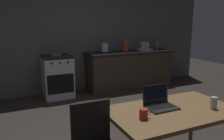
{
  "coord_description": "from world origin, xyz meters",
  "views": [
    {
      "loc": [
        -1.46,
        -2.53,
        1.63
      ],
      "look_at": [
        0.02,
        0.63,
        0.88
      ],
      "focal_mm": 37.13,
      "sensor_mm": 36.0,
      "label": 1
    }
  ],
  "objects_px": {
    "drinking_glass": "(214,103)",
    "coffee_mug": "(144,114)",
    "bottle": "(157,45)",
    "frying_pan": "(56,55)",
    "electric_kettle": "(105,48)",
    "dining_table": "(172,116)",
    "dish_rack": "(145,48)",
    "stove_oven": "(58,76)",
    "cereal_box": "(125,46)",
    "laptop": "(160,103)"
  },
  "relations": [
    {
      "from": "drinking_glass",
      "to": "coffee_mug",
      "type": "bearing_deg",
      "value": 173.56
    },
    {
      "from": "bottle",
      "to": "frying_pan",
      "type": "bearing_deg",
      "value": 179.55
    },
    {
      "from": "frying_pan",
      "to": "coffee_mug",
      "type": "bearing_deg",
      "value": -87.22
    },
    {
      "from": "electric_kettle",
      "to": "drinking_glass",
      "type": "xyz_separation_m",
      "value": [
        -0.16,
        -3.25,
        -0.21
      ]
    },
    {
      "from": "dining_table",
      "to": "dish_rack",
      "type": "relative_size",
      "value": 3.94
    },
    {
      "from": "dining_table",
      "to": "frying_pan",
      "type": "distance_m",
      "value": 3.12
    },
    {
      "from": "coffee_mug",
      "to": "drinking_glass",
      "type": "distance_m",
      "value": 0.8
    },
    {
      "from": "drinking_glass",
      "to": "dish_rack",
      "type": "relative_size",
      "value": 0.37
    },
    {
      "from": "bottle",
      "to": "stove_oven",
      "type": "bearing_deg",
      "value": 178.92
    },
    {
      "from": "coffee_mug",
      "to": "dish_rack",
      "type": "xyz_separation_m",
      "value": [
        2.04,
        3.16,
        0.17
      ]
    },
    {
      "from": "frying_pan",
      "to": "cereal_box",
      "type": "bearing_deg",
      "value": 1.73
    },
    {
      "from": "stove_oven",
      "to": "bottle",
      "type": "relative_size",
      "value": 3.41
    },
    {
      "from": "dish_rack",
      "to": "cereal_box",
      "type": "bearing_deg",
      "value": 177.86
    },
    {
      "from": "dining_table",
      "to": "dish_rack",
      "type": "height_order",
      "value": "dish_rack"
    },
    {
      "from": "bottle",
      "to": "dish_rack",
      "type": "relative_size",
      "value": 0.78
    },
    {
      "from": "laptop",
      "to": "cereal_box",
      "type": "height_order",
      "value": "cereal_box"
    },
    {
      "from": "electric_kettle",
      "to": "cereal_box",
      "type": "relative_size",
      "value": 0.83
    },
    {
      "from": "coffee_mug",
      "to": "stove_oven",
      "type": "bearing_deg",
      "value": 92.66
    },
    {
      "from": "dining_table",
      "to": "bottle",
      "type": "distance_m",
      "value": 3.64
    },
    {
      "from": "laptop",
      "to": "coffee_mug",
      "type": "relative_size",
      "value": 2.69
    },
    {
      "from": "laptop",
      "to": "dish_rack",
      "type": "bearing_deg",
      "value": 54.73
    },
    {
      "from": "laptop",
      "to": "drinking_glass",
      "type": "height_order",
      "value": "laptop"
    },
    {
      "from": "bottle",
      "to": "frying_pan",
      "type": "distance_m",
      "value": 2.53
    },
    {
      "from": "coffee_mug",
      "to": "dining_table",
      "type": "bearing_deg",
      "value": 9.76
    },
    {
      "from": "laptop",
      "to": "dish_rack",
      "type": "xyz_separation_m",
      "value": [
        1.73,
        2.98,
        0.17
      ]
    },
    {
      "from": "drinking_glass",
      "to": "cereal_box",
      "type": "bearing_deg",
      "value": 77.74
    },
    {
      "from": "electric_kettle",
      "to": "bottle",
      "type": "distance_m",
      "value": 1.41
    },
    {
      "from": "stove_oven",
      "to": "dining_table",
      "type": "relative_size",
      "value": 0.67
    },
    {
      "from": "electric_kettle",
      "to": "bottle",
      "type": "relative_size",
      "value": 0.84
    },
    {
      "from": "electric_kettle",
      "to": "frying_pan",
      "type": "relative_size",
      "value": 0.57
    },
    {
      "from": "drinking_glass",
      "to": "dish_rack",
      "type": "xyz_separation_m",
      "value": [
        1.25,
        3.25,
        0.16
      ]
    },
    {
      "from": "stove_oven",
      "to": "electric_kettle",
      "type": "height_order",
      "value": "electric_kettle"
    },
    {
      "from": "laptop",
      "to": "bottle",
      "type": "height_order",
      "value": "bottle"
    },
    {
      "from": "dining_table",
      "to": "laptop",
      "type": "height_order",
      "value": "laptop"
    },
    {
      "from": "frying_pan",
      "to": "laptop",
      "type": "bearing_deg",
      "value": -81.01
    },
    {
      "from": "frying_pan",
      "to": "dish_rack",
      "type": "relative_size",
      "value": 1.16
    },
    {
      "from": "dining_table",
      "to": "drinking_glass",
      "type": "relative_size",
      "value": 10.58
    },
    {
      "from": "frying_pan",
      "to": "cereal_box",
      "type": "xyz_separation_m",
      "value": [
        1.66,
        0.05,
        0.11
      ]
    },
    {
      "from": "dish_rack",
      "to": "electric_kettle",
      "type": "bearing_deg",
      "value": 180.0
    },
    {
      "from": "stove_oven",
      "to": "dish_rack",
      "type": "distance_m",
      "value": 2.25
    },
    {
      "from": "frying_pan",
      "to": "coffee_mug",
      "type": "xyz_separation_m",
      "value": [
        0.15,
        -3.13,
        -0.15
      ]
    },
    {
      "from": "electric_kettle",
      "to": "coffee_mug",
      "type": "height_order",
      "value": "electric_kettle"
    },
    {
      "from": "dining_table",
      "to": "coffee_mug",
      "type": "distance_m",
      "value": 0.42
    },
    {
      "from": "stove_oven",
      "to": "coffee_mug",
      "type": "relative_size",
      "value": 7.57
    },
    {
      "from": "coffee_mug",
      "to": "dish_rack",
      "type": "relative_size",
      "value": 0.35
    },
    {
      "from": "stove_oven",
      "to": "laptop",
      "type": "bearing_deg",
      "value": -81.2
    },
    {
      "from": "dining_table",
      "to": "bottle",
      "type": "xyz_separation_m",
      "value": [
        1.97,
        3.04,
        0.37
      ]
    },
    {
      "from": "bottle",
      "to": "frying_pan",
      "type": "relative_size",
      "value": 0.67
    },
    {
      "from": "coffee_mug",
      "to": "bottle",
      "type": "bearing_deg",
      "value": 52.63
    },
    {
      "from": "stove_oven",
      "to": "coffee_mug",
      "type": "xyz_separation_m",
      "value": [
        0.15,
        -3.16,
        0.33
      ]
    }
  ]
}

